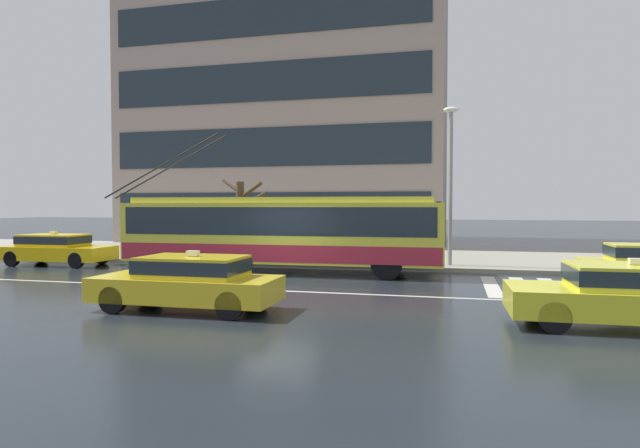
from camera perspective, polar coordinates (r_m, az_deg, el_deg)
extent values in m
plane|color=#20262B|center=(16.69, -4.82, -6.42)|extent=(160.00, 160.00, 0.00)
cube|color=gray|center=(25.75, 2.04, -3.30)|extent=(80.00, 10.00, 0.14)
cube|color=beige|center=(17.06, 17.84, -6.32)|extent=(0.44, 4.40, 0.01)
cube|color=beige|center=(17.14, 20.86, -6.31)|extent=(0.44, 4.40, 0.01)
cube|color=beige|center=(17.27, 23.84, -6.29)|extent=(0.44, 4.40, 0.01)
cube|color=beige|center=(17.44, 26.77, -6.25)|extent=(0.44, 4.40, 0.01)
cube|color=beige|center=(17.66, 29.64, -6.20)|extent=(0.44, 4.40, 0.01)
cube|color=silver|center=(15.57, -6.26, -7.03)|extent=(72.00, 0.14, 0.01)
cube|color=yellow|center=(19.48, -4.10, -0.86)|extent=(11.62, 2.76, 2.12)
cube|color=yellow|center=(19.45, -4.11, 2.55)|extent=(10.92, 2.49, 0.20)
cube|color=#1E2833|center=(19.46, -4.10, 0.39)|extent=(11.16, 2.78, 0.97)
cube|color=#A82538|center=(19.52, -4.10, -2.84)|extent=(11.50, 2.78, 0.59)
cube|color=#1E2833|center=(18.62, 13.03, 0.27)|extent=(0.17, 2.20, 1.06)
cube|color=black|center=(18.61, 12.58, 1.92)|extent=(0.20, 1.91, 0.28)
cylinder|color=black|center=(21.65, -15.82, 5.79)|extent=(4.75, 0.16, 2.40)
cylinder|color=black|center=(21.04, -16.74, 5.90)|extent=(4.75, 0.16, 2.40)
cylinder|color=black|center=(19.88, 7.78, -3.57)|extent=(1.05, 0.32, 1.04)
cylinder|color=black|center=(17.70, 7.15, -4.25)|extent=(1.05, 0.32, 1.04)
cylinder|color=black|center=(21.91, -12.56, -3.09)|extent=(1.05, 0.32, 1.04)
cylinder|color=black|center=(19.95, -15.28, -3.60)|extent=(1.05, 0.32, 1.04)
cylinder|color=black|center=(19.49, 27.68, -4.51)|extent=(0.62, 0.21, 0.62)
cylinder|color=black|center=(18.00, 28.79, -5.05)|extent=(0.62, 0.21, 0.62)
cube|color=yellow|center=(12.88, -14.08, -6.69)|extent=(4.30, 1.74, 0.55)
cube|color=yellow|center=(12.73, -13.42, -4.45)|extent=(2.33, 1.49, 0.48)
cube|color=#1E2833|center=(12.73, -13.42, -4.34)|extent=(2.37, 1.51, 0.31)
cube|color=silver|center=(12.70, -13.43, -3.06)|extent=(0.28, 0.16, 0.12)
cylinder|color=black|center=(13.01, -21.25, -7.56)|extent=(0.62, 0.20, 0.62)
cylinder|color=black|center=(14.26, -17.70, -6.69)|extent=(0.62, 0.20, 0.62)
cylinder|color=black|center=(11.63, -9.61, -8.58)|extent=(0.62, 0.20, 0.62)
cylinder|color=black|center=(13.02, -6.91, -7.44)|extent=(0.62, 0.20, 0.62)
cube|color=yellow|center=(12.33, 29.87, -7.28)|extent=(4.52, 1.92, 0.55)
cube|color=yellow|center=(12.31, 30.72, -4.89)|extent=(2.45, 1.62, 0.48)
cube|color=#1E2833|center=(12.31, 30.72, -4.78)|extent=(2.50, 1.64, 0.31)
cube|color=silver|center=(12.28, 30.74, -3.45)|extent=(0.28, 0.17, 0.12)
cylinder|color=black|center=(11.23, 23.75, -9.10)|extent=(0.62, 0.21, 0.62)
cylinder|color=black|center=(12.81, 22.37, -7.72)|extent=(0.62, 0.21, 0.62)
cube|color=yellow|center=(24.30, -26.23, -2.78)|extent=(4.50, 1.93, 0.55)
cube|color=yellow|center=(24.38, -26.57, -1.56)|extent=(2.45, 1.62, 0.48)
cube|color=#1E2833|center=(24.37, -26.57, -1.50)|extent=(2.49, 1.64, 0.31)
cube|color=silver|center=(24.36, -26.58, -0.83)|extent=(0.28, 0.17, 0.12)
cylinder|color=black|center=(24.08, -22.29, -3.24)|extent=(0.63, 0.22, 0.62)
cylinder|color=black|center=(22.78, -24.60, -3.56)|extent=(0.63, 0.22, 0.62)
cylinder|color=black|center=(25.87, -27.65, -2.97)|extent=(0.63, 0.22, 0.62)
cylinder|color=black|center=(24.66, -30.06, -3.24)|extent=(0.63, 0.22, 0.62)
cylinder|color=#5E444C|center=(24.02, -9.93, -2.54)|extent=(0.14, 0.14, 0.83)
cylinder|color=#5E444C|center=(23.88, -9.74, -2.57)|extent=(0.14, 0.14, 0.83)
cylinder|color=#4B3435|center=(23.90, -9.84, -0.90)|extent=(0.50, 0.50, 0.55)
sphere|color=tan|center=(23.89, -9.85, 0.04)|extent=(0.24, 0.24, 0.24)
cylinder|color=#272A51|center=(23.89, -7.74, -2.56)|extent=(0.14, 0.14, 0.83)
cylinder|color=#272A51|center=(23.84, -7.37, -2.56)|extent=(0.14, 0.14, 0.83)
cylinder|color=#404039|center=(23.82, -7.56, -0.85)|extent=(0.38, 0.38, 0.59)
sphere|color=tan|center=(23.81, -7.57, 0.11)|extent=(0.20, 0.20, 0.20)
cone|color=#3649A0|center=(23.83, -7.84, 0.79)|extent=(1.21, 1.21, 0.26)
cylinder|color=#333333|center=(23.85, -7.84, -0.42)|extent=(0.02, 0.02, 0.74)
cylinder|color=black|center=(23.87, -3.29, -2.52)|extent=(0.14, 0.14, 0.85)
cylinder|color=black|center=(24.02, -3.41, -2.49)|extent=(0.14, 0.14, 0.85)
cylinder|color=maroon|center=(23.90, -3.35, -0.83)|extent=(0.50, 0.50, 0.55)
sphere|color=tan|center=(23.88, -3.36, 0.08)|extent=(0.20, 0.20, 0.20)
cone|color=#20282D|center=(23.99, -3.45, 0.75)|extent=(1.25, 1.25, 0.29)
cylinder|color=#333333|center=(24.00, -3.45, -0.44)|extent=(0.02, 0.02, 0.71)
cylinder|color=#45463B|center=(23.41, -0.58, -2.60)|extent=(0.14, 0.14, 0.85)
cylinder|color=#45463B|center=(23.39, -0.97, -2.61)|extent=(0.14, 0.14, 0.85)
cylinder|color=#966E68|center=(23.35, -0.77, -0.80)|extent=(0.47, 0.47, 0.62)
sphere|color=#BDAB91|center=(23.34, -0.77, 0.23)|extent=(0.22, 0.22, 0.22)
cone|color=#242428|center=(23.34, -0.48, 0.94)|extent=(1.37, 1.37, 0.28)
cylinder|color=#333333|center=(23.36, -0.48, -0.34)|extent=(0.02, 0.02, 0.77)
cylinder|color=gray|center=(21.14, 13.76, 3.61)|extent=(0.16, 0.16, 5.84)
ellipsoid|color=silver|center=(21.45, 13.83, 11.76)|extent=(0.60, 0.32, 0.24)
cylinder|color=#503D25|center=(24.04, -8.53, 0.49)|extent=(0.35, 0.35, 3.36)
cylinder|color=brown|center=(24.41, -9.42, 3.99)|extent=(1.09, 0.55, 0.73)
cylinder|color=#4A3F29|center=(24.42, -7.12, 2.60)|extent=(0.99, 1.31, 0.83)
cylinder|color=#4D3B20|center=(23.54, -7.47, 3.54)|extent=(1.33, 0.77, 0.78)
cylinder|color=#503B23|center=(23.52, -8.84, 2.00)|extent=(0.33, 1.14, 0.75)
cube|color=#A48E87|center=(39.42, -2.36, 17.82)|extent=(20.31, 13.94, 26.41)
cube|color=#1E2833|center=(31.28, -5.97, 1.30)|extent=(19.09, 0.06, 2.26)
cube|color=#1E2833|center=(31.46, -5.99, 8.19)|extent=(19.09, 0.06, 2.26)
cube|color=#1E2833|center=(32.09, -6.02, 14.90)|extent=(19.09, 0.06, 2.26)
cube|color=#1E2833|center=(33.14, -6.04, 21.27)|extent=(19.09, 0.06, 2.26)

